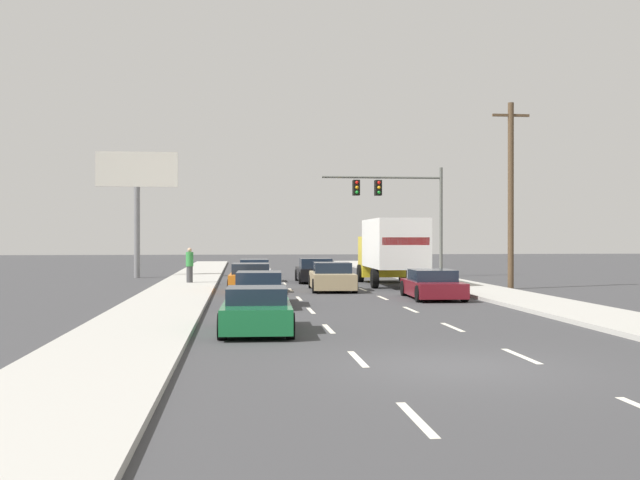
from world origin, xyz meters
TOP-DOWN VIEW (x-y plane):
  - ground_plane at (0.00, 25.00)m, footprint 140.00×140.00m
  - sidewalk_right at (6.73, 20.00)m, footprint 2.97×80.00m
  - sidewalk_left at (-6.73, 20.00)m, footprint 2.97×80.00m
  - lane_markings at (0.00, 21.08)m, footprint 3.54×62.00m
  - car_silver at (-3.26, 27.98)m, footprint 1.88×4.48m
  - car_orange at (-3.56, 20.26)m, footprint 2.10×4.65m
  - car_gray at (-3.37, 13.24)m, footprint 2.10×4.72m
  - car_green at (-3.63, 5.62)m, footprint 1.95×4.07m
  - car_black at (0.05, 26.92)m, footprint 2.03×4.21m
  - car_tan at (0.17, 20.45)m, footprint 2.16×4.49m
  - box_truck at (3.65, 23.85)m, footprint 2.82×8.00m
  - car_maroon at (3.61, 15.46)m, footprint 2.13×4.36m
  - traffic_signal_mast at (5.37, 31.90)m, footprint 7.60×0.69m
  - utility_pole_mid at (8.78, 20.65)m, footprint 1.80×0.28m
  - roadside_billboard at (-10.29, 32.67)m, footprint 4.91×0.36m
  - pedestrian_mid_block at (-6.63, 25.13)m, footprint 0.38×0.38m

SIDE VIEW (x-z plane):
  - ground_plane at x=0.00m, z-range 0.00..0.00m
  - lane_markings at x=0.00m, z-range 0.00..0.01m
  - sidewalk_right at x=6.73m, z-range 0.00..0.14m
  - sidewalk_left at x=-6.73m, z-range 0.00..0.14m
  - car_green at x=-3.63m, z-range -0.05..1.12m
  - car_maroon at x=3.61m, z-range -0.04..1.12m
  - car_gray at x=-3.37m, z-range -0.06..1.16m
  - car_silver at x=-3.26m, z-range -0.05..1.20m
  - car_orange at x=-3.56m, z-range -0.06..1.23m
  - car_tan at x=0.17m, z-range -0.06..1.24m
  - car_black at x=0.05m, z-range -0.07..1.25m
  - pedestrian_mid_block at x=-6.63m, z-range 0.14..1.93m
  - box_truck at x=3.65m, z-range 0.27..3.64m
  - utility_pole_mid at x=8.78m, z-range 0.14..9.01m
  - traffic_signal_mast at x=5.37m, z-range 1.57..8.41m
  - roadside_billboard at x=-10.29m, z-range 1.79..9.47m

